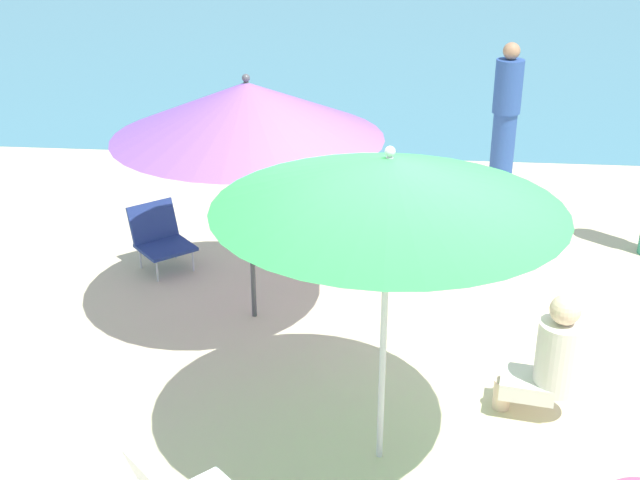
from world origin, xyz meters
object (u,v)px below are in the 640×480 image
object	(u,v)px
person_b	(551,358)
umbrella_green	(389,184)
umbrella_purple	(247,110)
person_d	(505,119)
person_c	(394,221)
beach_chair_a	(160,236)

from	to	relation	value
person_b	umbrella_green	bearing A→B (deg)	36.31
umbrella_purple	person_d	xyz separation A→B (m)	(2.30, 3.14, -0.89)
person_d	person_c	bearing A→B (deg)	-153.21
person_c	umbrella_green	bearing A→B (deg)	-175.13
person_c	person_d	xyz separation A→B (m)	(1.18, 2.13, 0.38)
umbrella_purple	person_c	world-z (taller)	umbrella_purple
umbrella_purple	person_c	xyz separation A→B (m)	(1.13, 1.01, -1.28)
umbrella_green	umbrella_purple	bearing A→B (deg)	122.44
beach_chair_a	person_d	world-z (taller)	person_d
umbrella_purple	person_d	bearing A→B (deg)	53.74
umbrella_green	person_d	world-z (taller)	umbrella_green
beach_chair_a	person_d	distance (m)	4.06
beach_chair_a	person_c	bearing A→B (deg)	52.14
person_b	person_d	distance (m)	4.32
umbrella_purple	beach_chair_a	distance (m)	1.97
umbrella_green	beach_chair_a	distance (m)	3.66
beach_chair_a	person_b	size ratio (longest dim) A/B	0.75
person_b	person_d	bearing A→B (deg)	-81.55
umbrella_purple	person_c	distance (m)	1.98
umbrella_purple	person_b	distance (m)	2.80
umbrella_green	person_c	bearing A→B (deg)	89.17
umbrella_purple	person_d	distance (m)	3.99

